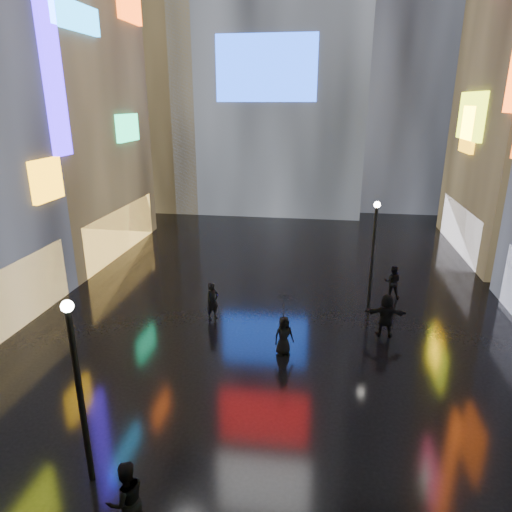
# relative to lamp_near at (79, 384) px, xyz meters

# --- Properties ---
(ground) EXTENTS (140.00, 140.00, 0.00)m
(ground) POSITION_rel_lamp_near_xyz_m (3.76, 12.38, -2.94)
(ground) COLOR black
(ground) RESTS_ON ground
(building_left_far) EXTENTS (10.28, 12.00, 22.00)m
(building_left_far) POSITION_rel_lamp_near_xyz_m (-12.22, 18.38, 8.04)
(building_left_far) COLOR black
(building_left_far) RESTS_ON ground
(tower_flank_right) EXTENTS (12.00, 12.00, 34.00)m
(tower_flank_right) POSITION_rel_lamp_near_xyz_m (12.76, 38.38, 14.06)
(tower_flank_right) COLOR black
(tower_flank_right) RESTS_ON ground
(tower_flank_left) EXTENTS (10.00, 10.00, 26.00)m
(tower_flank_left) POSITION_rel_lamp_near_xyz_m (-10.24, 34.38, 10.06)
(tower_flank_left) COLOR black
(tower_flank_left) RESTS_ON ground
(lamp_near) EXTENTS (0.30, 0.30, 5.20)m
(lamp_near) POSITION_rel_lamp_near_xyz_m (0.00, 0.00, 0.00)
(lamp_near) COLOR black
(lamp_near) RESTS_ON ground
(lamp_far) EXTENTS (0.30, 0.30, 5.20)m
(lamp_far) POSITION_rel_lamp_near_xyz_m (8.17, 12.30, 0.00)
(lamp_far) COLOR black
(lamp_far) RESTS_ON ground
(pedestrian_1) EXTENTS (1.18, 1.16, 1.92)m
(pedestrian_1) POSITION_rel_lamp_near_xyz_m (1.65, -1.33, -1.99)
(pedestrian_1) COLOR black
(pedestrian_1) RESTS_ON ground
(pedestrian_4) EXTENTS (0.93, 0.81, 1.61)m
(pedestrian_4) POSITION_rel_lamp_near_xyz_m (4.45, 7.11, -2.14)
(pedestrian_4) COLOR black
(pedestrian_4) RESTS_ON ground
(pedestrian_5) EXTENTS (1.75, 0.57, 1.89)m
(pedestrian_5) POSITION_rel_lamp_near_xyz_m (8.58, 9.27, -2.00)
(pedestrian_5) COLOR black
(pedestrian_5) RESTS_ON ground
(pedestrian_6) EXTENTS (0.73, 0.76, 1.74)m
(pedestrian_6) POSITION_rel_lamp_near_xyz_m (0.92, 9.72, -2.07)
(pedestrian_6) COLOR black
(pedestrian_6) RESTS_ON ground
(pedestrian_7) EXTENTS (0.91, 0.75, 1.70)m
(pedestrian_7) POSITION_rel_lamp_near_xyz_m (9.39, 13.47, -2.10)
(pedestrian_7) COLOR black
(pedestrian_7) RESTS_ON ground
(umbrella_2) EXTENTS (1.24, 1.22, 0.96)m
(umbrella_2) POSITION_rel_lamp_near_xyz_m (4.45, 7.11, -0.86)
(umbrella_2) COLOR black
(umbrella_2) RESTS_ON pedestrian_4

